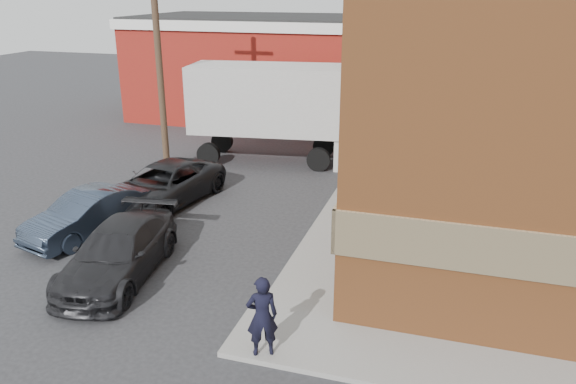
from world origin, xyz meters
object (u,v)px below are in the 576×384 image
Objects in this scene: suv_a at (163,185)px; warehouse at (283,67)px; man at (262,316)px; utility_pole at (158,52)px; suv_b at (118,252)px; box_truck at (286,108)px; sedan at (88,214)px.

warehouse is at bearing 99.99° from suv_a.
utility_pole is at bearing -79.31° from man.
suv_b is (-4.71, 2.18, -0.31)m from man.
suv_b is 11.17m from box_truck.
warehouse is 1.81× the size of utility_pole.
utility_pole reaches higher than suv_b.
suv_b is at bearing -103.41° from box_truck.
sedan is 0.48× the size of box_truck.
suv_a is 1.06× the size of suv_b.
warehouse is 17.52m from sedan.
sedan is at bearing -92.19° from warehouse.
warehouse is 4.02× the size of sedan.
utility_pole is at bearing 112.27° from sedan.
warehouse is 8.84m from box_truck.
man reaches higher than suv_a.
suv_a is at bearing 87.68° from sedan.
sedan is 3.08m from suv_b.
suv_a is 6.76m from box_truck.
sedan is (-0.66, -17.38, -2.14)m from warehouse.
utility_pole is at bearing 103.12° from suv_b.
suv_a reaches higher than suv_b.
man is 8.20m from sedan.
man is at bearing -82.36° from box_truck.
utility_pole is at bearing -156.24° from box_truck.
suv_a is 0.59× the size of box_truck.
sedan is 9.78m from box_truck.
utility_pole is 1.92× the size of suv_b.
box_truck is (1.11, 10.99, 1.67)m from suv_b.
box_truck is (-3.61, 13.17, 1.36)m from man.
warehouse is 1.92× the size of box_truck.
box_truck is at bearing 83.82° from sedan.
suv_a is at bearing -62.90° from utility_pole.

